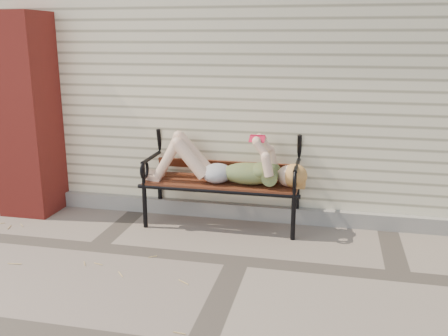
# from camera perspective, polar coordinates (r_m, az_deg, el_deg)

# --- Properties ---
(ground) EXTENTS (80.00, 80.00, 0.00)m
(ground) POSITION_cam_1_polar(r_m,az_deg,el_deg) (4.12, 1.59, -10.55)
(ground) COLOR gray
(ground) RESTS_ON ground
(house_wall) EXTENTS (8.00, 4.00, 3.00)m
(house_wall) POSITION_cam_1_polar(r_m,az_deg,el_deg) (6.70, 6.67, 12.45)
(house_wall) COLOR #F3E6BE
(house_wall) RESTS_ON ground
(foundation_strip) EXTENTS (8.00, 0.10, 0.15)m
(foundation_strip) POSITION_cam_1_polar(r_m,az_deg,el_deg) (4.97, 3.72, -5.07)
(foundation_strip) COLOR gray
(foundation_strip) RESTS_ON ground
(brick_pillar) EXTENTS (0.50, 0.50, 2.00)m
(brick_pillar) POSITION_cam_1_polar(r_m,az_deg,el_deg) (5.38, -21.61, 5.62)
(brick_pillar) COLOR #A22C24
(brick_pillar) RESTS_ON ground
(garden_bench) EXTENTS (1.59, 0.63, 1.03)m
(garden_bench) POSITION_cam_1_polar(r_m,az_deg,el_deg) (4.76, 0.00, 0.37)
(garden_bench) COLOR black
(garden_bench) RESTS_ON ground
(reading_woman) EXTENTS (1.50, 0.34, 0.47)m
(reading_woman) POSITION_cam_1_polar(r_m,az_deg,el_deg) (4.63, -0.18, 0.40)
(reading_woman) COLOR #093645
(reading_woman) RESTS_ON ground
(straw_scatter) EXTENTS (2.58, 1.64, 0.01)m
(straw_scatter) POSITION_cam_1_polar(r_m,az_deg,el_deg) (4.55, -21.22, -8.98)
(straw_scatter) COLOR tan
(straw_scatter) RESTS_ON ground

